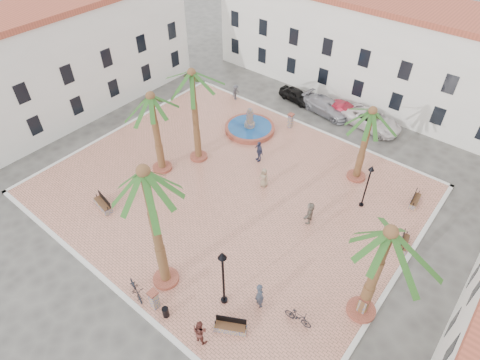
{
  "coord_description": "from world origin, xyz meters",
  "views": [
    {
      "loc": [
        14.6,
        -16.72,
        21.01
      ],
      "look_at": [
        1.0,
        0.0,
        1.6
      ],
      "focal_mm": 30.0,
      "sensor_mm": 36.0,
      "label": 1
    }
  ],
  "objects_px": {
    "palm_sw": "(152,106)",
    "bollard_n": "(291,120)",
    "palm_nw": "(192,83)",
    "pedestrian_fountain_b": "(259,151)",
    "bollard_e": "(363,305)",
    "palm_s": "(146,185)",
    "car_silver": "(327,107)",
    "palm_ne": "(370,120)",
    "bench_ne": "(415,200)",
    "bicycle_b": "(298,317)",
    "bicycle_a": "(136,289)",
    "palm_e": "(386,244)",
    "lamppost_e": "(369,179)",
    "bollard_se": "(154,299)",
    "cyclist_a": "(260,295)",
    "litter_bin": "(166,312)",
    "cyclist_b": "(200,331)",
    "car_white": "(371,120)",
    "bench_se": "(231,327)",
    "fountain": "(250,127)",
    "bench_s": "(103,205)",
    "pedestrian_east": "(310,213)",
    "bench_e": "(404,243)",
    "car_red": "(344,111)",
    "lamppost_s": "(223,269)",
    "car_black": "(296,95)",
    "pedestrian_north": "(236,92)",
    "pedestrian_fountain_a": "(264,178)"
  },
  "relations": [
    {
      "from": "palm_sw",
      "to": "bollard_n",
      "type": "bearing_deg",
      "value": 67.64
    },
    {
      "from": "palm_nw",
      "to": "pedestrian_fountain_b",
      "type": "xyz_separation_m",
      "value": [
        4.05,
        2.86,
        -5.92
      ]
    },
    {
      "from": "palm_nw",
      "to": "bollard_e",
      "type": "height_order",
      "value": "palm_nw"
    },
    {
      "from": "palm_s",
      "to": "car_silver",
      "type": "bearing_deg",
      "value": 95.09
    },
    {
      "from": "palm_ne",
      "to": "bench_ne",
      "type": "distance_m",
      "value": 6.88
    },
    {
      "from": "bench_ne",
      "to": "bicycle_b",
      "type": "relative_size",
      "value": 0.99
    },
    {
      "from": "bicycle_a",
      "to": "palm_e",
      "type": "bearing_deg",
      "value": -36.42
    },
    {
      "from": "palm_nw",
      "to": "lamppost_e",
      "type": "relative_size",
      "value": 2.14
    },
    {
      "from": "palm_e",
      "to": "pedestrian_fountain_b",
      "type": "distance_m",
      "value": 15.54
    },
    {
      "from": "palm_sw",
      "to": "bicycle_a",
      "type": "relative_size",
      "value": 3.63
    },
    {
      "from": "bollard_se",
      "to": "cyclist_a",
      "type": "height_order",
      "value": "cyclist_a"
    },
    {
      "from": "bicycle_b",
      "to": "litter_bin",
      "type": "bearing_deg",
      "value": 121.84
    },
    {
      "from": "cyclist_b",
      "to": "pedestrian_fountain_b",
      "type": "xyz_separation_m",
      "value": [
        -6.83,
        14.18,
        0.06
      ]
    },
    {
      "from": "car_white",
      "to": "palm_e",
      "type": "bearing_deg",
      "value": -148.25
    },
    {
      "from": "bench_se",
      "to": "pedestrian_fountain_b",
      "type": "distance_m",
      "value": 14.93
    },
    {
      "from": "fountain",
      "to": "bench_s",
      "type": "distance_m",
      "value": 14.45
    },
    {
      "from": "cyclist_b",
      "to": "bicycle_b",
      "type": "height_order",
      "value": "cyclist_b"
    },
    {
      "from": "palm_nw",
      "to": "palm_s",
      "type": "bearing_deg",
      "value": -56.04
    },
    {
      "from": "pedestrian_fountain_b",
      "to": "pedestrian_east",
      "type": "bearing_deg",
      "value": -3.09
    },
    {
      "from": "bench_e",
      "to": "cyclist_a",
      "type": "height_order",
      "value": "cyclist_a"
    },
    {
      "from": "bench_e",
      "to": "pedestrian_fountain_b",
      "type": "bearing_deg",
      "value": 72.92
    },
    {
      "from": "bench_e",
      "to": "bollard_se",
      "type": "xyz_separation_m",
      "value": [
        -9.29,
        -13.27,
        0.5
      ]
    },
    {
      "from": "bollard_e",
      "to": "car_white",
      "type": "distance_m",
      "value": 19.39
    },
    {
      "from": "fountain",
      "to": "car_red",
      "type": "height_order",
      "value": "fountain"
    },
    {
      "from": "bicycle_b",
      "to": "pedestrian_fountain_b",
      "type": "height_order",
      "value": "pedestrian_fountain_b"
    },
    {
      "from": "palm_sw",
      "to": "cyclist_b",
      "type": "bearing_deg",
      "value": -34.73
    },
    {
      "from": "bench_se",
      "to": "bollard_se",
      "type": "height_order",
      "value": "bollard_se"
    },
    {
      "from": "bicycle_b",
      "to": "palm_s",
      "type": "bearing_deg",
      "value": 105.08
    },
    {
      "from": "palm_sw",
      "to": "bicycle_a",
      "type": "height_order",
      "value": "palm_sw"
    },
    {
      "from": "palm_nw",
      "to": "lamppost_e",
      "type": "height_order",
      "value": "palm_nw"
    },
    {
      "from": "bench_e",
      "to": "car_silver",
      "type": "bearing_deg",
      "value": 35.76
    },
    {
      "from": "palm_sw",
      "to": "pedestrian_fountain_b",
      "type": "height_order",
      "value": "palm_sw"
    },
    {
      "from": "fountain",
      "to": "car_silver",
      "type": "bearing_deg",
      "value": 61.67
    },
    {
      "from": "cyclist_a",
      "to": "palm_ne",
      "type": "bearing_deg",
      "value": -63.88
    },
    {
      "from": "lamppost_s",
      "to": "bollard_e",
      "type": "bearing_deg",
      "value": 33.86
    },
    {
      "from": "palm_nw",
      "to": "car_black",
      "type": "height_order",
      "value": "palm_nw"
    },
    {
      "from": "cyclist_b",
      "to": "pedestrian_north",
      "type": "distance_m",
      "value": 25.04
    },
    {
      "from": "bench_s",
      "to": "pedestrian_east",
      "type": "bearing_deg",
      "value": 43.68
    },
    {
      "from": "bench_e",
      "to": "pedestrian_east",
      "type": "height_order",
      "value": "pedestrian_east"
    },
    {
      "from": "fountain",
      "to": "lamppost_e",
      "type": "height_order",
      "value": "lamppost_e"
    },
    {
      "from": "palm_s",
      "to": "bollard_se",
      "type": "xyz_separation_m",
      "value": [
        0.87,
        -1.63,
        -7.09
      ]
    },
    {
      "from": "cyclist_a",
      "to": "bicycle_b",
      "type": "relative_size",
      "value": 1.17
    },
    {
      "from": "bollard_n",
      "to": "palm_ne",
      "type": "bearing_deg",
      "value": -17.61
    },
    {
      "from": "bench_se",
      "to": "pedestrian_fountain_b",
      "type": "height_order",
      "value": "pedestrian_fountain_b"
    },
    {
      "from": "lamppost_s",
      "to": "car_black",
      "type": "distance_m",
      "value": 23.7
    },
    {
      "from": "bench_e",
      "to": "lamppost_e",
      "type": "xyz_separation_m",
      "value": [
        -3.83,
        1.67,
        2.29
      ]
    },
    {
      "from": "bench_s",
      "to": "pedestrian_fountain_a",
      "type": "relative_size",
      "value": 1.17
    },
    {
      "from": "pedestrian_fountain_b",
      "to": "car_white",
      "type": "relative_size",
      "value": 0.33
    },
    {
      "from": "bollard_se",
      "to": "lamppost_e",
      "type": "bearing_deg",
      "value": 69.95
    },
    {
      "from": "bench_s",
      "to": "car_white",
      "type": "xyz_separation_m",
      "value": [
        10.31,
        21.83,
        0.35
      ]
    }
  ]
}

